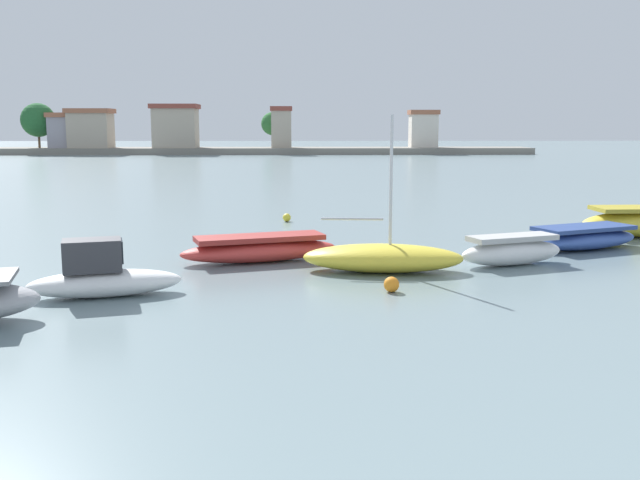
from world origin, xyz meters
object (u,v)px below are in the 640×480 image
(moored_boat_6, at_px, (512,251))
(moored_boat_7, at_px, (583,238))
(mooring_buoy_0, at_px, (391,284))
(moored_boat_3, at_px, (102,276))
(moored_boat_4, at_px, (260,249))
(mooring_buoy_1, at_px, (287,218))
(moored_boat_5, at_px, (383,258))

(moored_boat_6, bearing_deg, moored_boat_7, 20.82)
(moored_boat_7, xyz_separation_m, mooring_buoy_0, (-8.12, -6.84, -0.20))
(moored_boat_3, bearing_deg, moored_boat_6, 3.25)
(moored_boat_6, distance_m, mooring_buoy_0, 5.92)
(moored_boat_3, relative_size, moored_boat_4, 0.76)
(moored_boat_3, height_order, mooring_buoy_1, moored_boat_3)
(moored_boat_6, xyz_separation_m, mooring_buoy_1, (-7.64, 11.10, -0.28))
(mooring_buoy_0, height_order, mooring_buoy_1, mooring_buoy_0)
(moored_boat_3, relative_size, moored_boat_7, 0.84)
(moored_boat_3, xyz_separation_m, moored_boat_4, (4.02, 4.98, -0.13))
(moored_boat_3, height_order, moored_boat_6, moored_boat_3)
(moored_boat_6, bearing_deg, moored_boat_5, 172.89)
(moored_boat_5, xyz_separation_m, mooring_buoy_1, (-3.22, 12.05, -0.25))
(moored_boat_5, height_order, moored_boat_6, moored_boat_5)
(moored_boat_5, relative_size, mooring_buoy_0, 12.03)
(moored_boat_3, distance_m, moored_boat_5, 8.61)
(moored_boat_7, height_order, mooring_buoy_1, moored_boat_7)
(moored_boat_4, bearing_deg, mooring_buoy_1, 68.44)
(moored_boat_7, bearing_deg, mooring_buoy_0, -161.91)
(moored_boat_4, height_order, moored_boat_7, moored_boat_4)
(mooring_buoy_1, bearing_deg, moored_boat_3, -107.54)
(moored_boat_5, bearing_deg, moored_boat_3, -152.95)
(moored_boat_5, xyz_separation_m, mooring_buoy_0, (-0.09, -2.88, -0.23))
(moored_boat_3, height_order, moored_boat_7, moored_boat_3)
(moored_boat_4, xyz_separation_m, moored_boat_7, (12.02, 2.12, -0.01))
(moored_boat_6, bearing_deg, mooring_buoy_0, -158.91)
(mooring_buoy_0, bearing_deg, moored_boat_4, 129.62)
(mooring_buoy_0, bearing_deg, mooring_buoy_1, 101.83)
(moored_boat_3, xyz_separation_m, moored_boat_5, (8.02, 3.14, -0.11))
(moored_boat_3, height_order, moored_boat_5, moored_boat_5)
(moored_boat_6, height_order, mooring_buoy_1, moored_boat_6)
(moored_boat_7, relative_size, mooring_buoy_0, 11.69)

